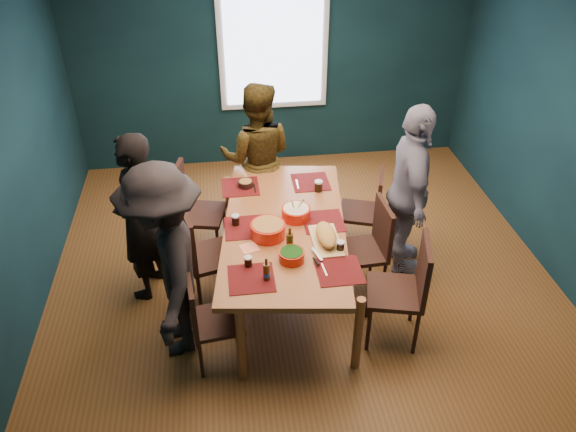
# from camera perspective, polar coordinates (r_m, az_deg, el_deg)

# --- Properties ---
(room) EXTENTS (5.01, 5.01, 2.71)m
(room) POSITION_cam_1_polar(r_m,az_deg,el_deg) (5.20, 1.22, 7.50)
(room) COLOR brown
(room) RESTS_ON ground
(dining_table) EXTENTS (1.34, 2.27, 0.81)m
(dining_table) POSITION_cam_1_polar(r_m,az_deg,el_deg) (5.08, -0.35, -1.59)
(dining_table) COLOR #A76532
(dining_table) RESTS_ON floor
(chair_left_far) EXTENTS (0.55, 0.55, 1.02)m
(chair_left_far) POSITION_cam_1_polar(r_m,az_deg,el_deg) (5.78, -9.86, 1.05)
(chair_left_far) COLOR #321810
(chair_left_far) RESTS_ON floor
(chair_left_mid) EXTENTS (0.57, 0.57, 1.03)m
(chair_left_mid) POSITION_cam_1_polar(r_m,az_deg,el_deg) (5.15, -8.78, -3.39)
(chair_left_mid) COLOR #321810
(chair_left_mid) RESTS_ON floor
(chair_left_near) EXTENTS (0.45, 0.45, 0.90)m
(chair_left_near) POSITION_cam_1_polar(r_m,az_deg,el_deg) (4.63, -8.35, -9.92)
(chair_left_near) COLOR #321810
(chair_left_near) RESTS_ON floor
(chair_right_far) EXTENTS (0.52, 0.52, 0.92)m
(chair_right_far) POSITION_cam_1_polar(r_m,az_deg,el_deg) (5.86, 8.21, 1.02)
(chair_right_far) COLOR #321810
(chair_right_far) RESTS_ON floor
(chair_right_mid) EXTENTS (0.46, 0.46, 0.97)m
(chair_right_mid) POSITION_cam_1_polar(r_m,az_deg,el_deg) (5.30, 8.41, -2.65)
(chair_right_mid) COLOR #321810
(chair_right_mid) RESTS_ON floor
(chair_right_near) EXTENTS (0.56, 0.56, 1.03)m
(chair_right_near) POSITION_cam_1_polar(r_m,az_deg,el_deg) (4.84, 12.06, -6.81)
(chair_right_near) COLOR #321810
(chair_right_near) RESTS_ON floor
(person_far_left) EXTENTS (0.56, 0.70, 1.67)m
(person_far_left) POSITION_cam_1_polar(r_m,az_deg,el_deg) (5.26, -14.95, -0.20)
(person_far_left) COLOR black
(person_far_left) RESTS_ON floor
(person_back) EXTENTS (0.91, 0.76, 1.68)m
(person_back) POSITION_cam_1_polar(r_m,az_deg,el_deg) (6.05, -3.17, 5.92)
(person_back) COLOR black
(person_back) RESTS_ON floor
(person_right) EXTENTS (0.56, 1.08, 1.77)m
(person_right) POSITION_cam_1_polar(r_m,az_deg,el_deg) (5.49, 12.25, 2.38)
(person_right) COLOR silver
(person_right) RESTS_ON floor
(person_near_left) EXTENTS (0.73, 1.19, 1.77)m
(person_near_left) POSITION_cam_1_polar(r_m,az_deg,el_deg) (4.59, -12.20, -4.80)
(person_near_left) COLOR black
(person_near_left) RESTS_ON floor
(bowl_salad) EXTENTS (0.31, 0.31, 0.13)m
(bowl_salad) POSITION_cam_1_polar(r_m,az_deg,el_deg) (4.86, -2.05, -1.38)
(bowl_salad) COLOR red
(bowl_salad) RESTS_ON dining_table
(bowl_dumpling) EXTENTS (0.26, 0.26, 0.25)m
(bowl_dumpling) POSITION_cam_1_polar(r_m,az_deg,el_deg) (5.09, 0.82, 0.35)
(bowl_dumpling) COLOR red
(bowl_dumpling) RESTS_ON dining_table
(bowl_herbs) EXTENTS (0.21, 0.21, 0.09)m
(bowl_herbs) POSITION_cam_1_polar(r_m,az_deg,el_deg) (4.61, 0.36, -4.02)
(bowl_herbs) COLOR red
(bowl_herbs) RESTS_ON dining_table
(cutting_board) EXTENTS (0.28, 0.58, 0.13)m
(cutting_board) POSITION_cam_1_polar(r_m,az_deg,el_deg) (4.81, 3.88, -2.07)
(cutting_board) COLOR #DDB677
(cutting_board) RESTS_ON dining_table
(small_bowl) EXTENTS (0.15, 0.15, 0.06)m
(small_bowl) POSITION_cam_1_polar(r_m,az_deg,el_deg) (5.58, -4.32, 3.32)
(small_bowl) COLOR black
(small_bowl) RESTS_ON dining_table
(beer_bottle_a) EXTENTS (0.06, 0.06, 0.21)m
(beer_bottle_a) POSITION_cam_1_polar(r_m,az_deg,el_deg) (4.40, -2.19, -5.70)
(beer_bottle_a) COLOR #472A0C
(beer_bottle_a) RESTS_ON dining_table
(beer_bottle_b) EXTENTS (0.06, 0.06, 0.23)m
(beer_bottle_b) POSITION_cam_1_polar(r_m,az_deg,el_deg) (4.69, 0.19, -2.61)
(beer_bottle_b) COLOR #472A0C
(beer_bottle_b) RESTS_ON dining_table
(cola_glass_a) EXTENTS (0.07, 0.07, 0.09)m
(cola_glass_a) POSITION_cam_1_polar(r_m,az_deg,el_deg) (4.56, -4.07, -4.59)
(cola_glass_a) COLOR black
(cola_glass_a) RESTS_ON dining_table
(cola_glass_b) EXTENTS (0.07, 0.07, 0.10)m
(cola_glass_b) POSITION_cam_1_polar(r_m,az_deg,el_deg) (4.72, 5.35, -3.03)
(cola_glass_b) COLOR black
(cola_glass_b) RESTS_ON dining_table
(cola_glass_c) EXTENTS (0.08, 0.08, 0.11)m
(cola_glass_c) POSITION_cam_1_polar(r_m,az_deg,el_deg) (5.49, 3.12, 3.11)
(cola_glass_c) COLOR black
(cola_glass_c) RESTS_ON dining_table
(cola_glass_d) EXTENTS (0.07, 0.07, 0.10)m
(cola_glass_d) POSITION_cam_1_polar(r_m,az_deg,el_deg) (5.03, -5.35, -0.36)
(cola_glass_d) COLOR black
(cola_glass_d) RESTS_ON dining_table
(napkin_a) EXTENTS (0.14, 0.14, 0.00)m
(napkin_a) POSITION_cam_1_polar(r_m,az_deg,el_deg) (5.13, 3.44, -0.23)
(napkin_a) COLOR #FF8F6B
(napkin_a) RESTS_ON dining_table
(napkin_b) EXTENTS (0.18, 0.18, 0.00)m
(napkin_b) POSITION_cam_1_polar(r_m,az_deg,el_deg) (4.77, -3.96, -3.24)
(napkin_b) COLOR #FF8F6B
(napkin_b) RESTS_ON dining_table
(napkin_c) EXTENTS (0.16, 0.16, 0.00)m
(napkin_c) POSITION_cam_1_polar(r_m,az_deg,el_deg) (4.57, 4.91, -5.34)
(napkin_c) COLOR #FF8F6B
(napkin_c) RESTS_ON dining_table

